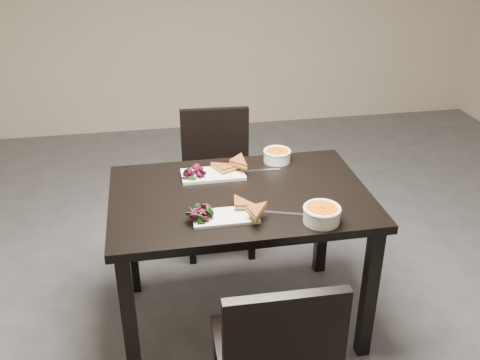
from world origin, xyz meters
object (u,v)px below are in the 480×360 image
at_px(chair_near, 276,355).
at_px(soup_bowl_far, 277,155).
at_px(chair_far, 217,171).
at_px(plate_near, 225,217).
at_px(table, 240,212).
at_px(plate_far, 213,174).
at_px(soup_bowl_near, 322,213).

xyz_separation_m(chair_near, soup_bowl_far, (0.26, 1.06, 0.30)).
relative_size(chair_far, plate_near, 3.02).
xyz_separation_m(table, soup_bowl_far, (0.25, 0.31, 0.14)).
bearing_deg(plate_near, plate_far, 89.68).
bearing_deg(soup_bowl_far, chair_near, -103.49).
bearing_deg(chair_near, plate_near, 101.06).
relative_size(plate_near, plate_far, 0.91).
distance_m(chair_far, soup_bowl_near, 1.17).
height_order(plate_near, plate_far, plate_far).
distance_m(chair_far, plate_far, 0.65).
relative_size(plate_far, soup_bowl_far, 2.15).
bearing_deg(table, chair_far, 90.04).
xyz_separation_m(table, plate_far, (-0.10, 0.20, 0.11)).
distance_m(table, chair_near, 0.77).
bearing_deg(table, soup_bowl_near, -46.30).
bearing_deg(chair_far, table, -87.03).
distance_m(plate_near, soup_bowl_far, 0.63).
bearing_deg(chair_near, table, 90.60).
distance_m(chair_near, plate_far, 1.00).
relative_size(soup_bowl_near, soup_bowl_far, 1.12).
bearing_deg(chair_near, soup_bowl_far, 77.33).
relative_size(chair_far, soup_bowl_near, 5.29).
distance_m(chair_near, soup_bowl_near, 0.62).
relative_size(soup_bowl_near, plate_far, 0.52).
height_order(table, soup_bowl_near, soup_bowl_near).
relative_size(chair_far, plate_far, 2.74).
xyz_separation_m(plate_far, soup_bowl_far, (0.35, 0.11, 0.03)).
relative_size(plate_near, soup_bowl_near, 1.75).
bearing_deg(plate_far, chair_far, 80.43).
height_order(chair_far, soup_bowl_near, chair_far).
relative_size(table, chair_near, 1.41).
distance_m(chair_near, plate_near, 0.62).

